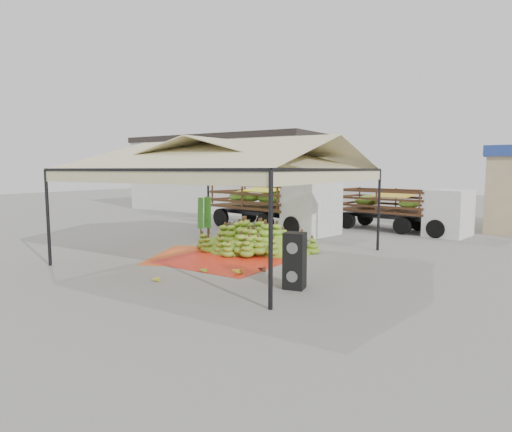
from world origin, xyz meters
The scene contains 17 objects.
ground centered at (0.00, 0.00, 0.00)m, with size 90.00×90.00×0.00m, color slate.
canopy_tent centered at (0.00, 0.00, 3.30)m, with size 8.10×8.10×4.00m.
building_white centered at (-10.00, 14.00, 2.71)m, with size 14.30×6.30×5.40m.
tarp_left centered at (-0.71, -0.20, 0.01)m, with size 3.71×3.53×0.01m, color #E15815.
tarp_right centered at (0.20, -0.22, 0.01)m, with size 3.77×3.96×0.01m, color red.
banana_heap centered at (0.00, 1.80, 0.53)m, with size 4.96×4.07×1.06m, color #577E1A.
hand_yellow_a centered at (1.54, -1.75, 0.11)m, with size 0.50×0.41×0.23m, color gold.
hand_yellow_b centered at (0.18, -3.65, 0.09)m, with size 0.41×0.33×0.18m, color gold.
hand_red_a centered at (3.61, -1.89, 0.10)m, with size 0.45×0.37×0.21m, color maroon.
hand_red_b centered at (1.99, -1.18, 0.11)m, with size 0.50×0.41×0.23m, color #5E1E15.
hand_green centered at (0.59, -2.13, 0.09)m, with size 0.39×0.32×0.18m, color #56811A.
hanging_bunches centered at (-0.20, 1.04, 2.62)m, with size 3.24×0.24×0.20m.
speaker_stack centered at (3.70, -2.26, 0.72)m, with size 0.59×0.54×1.43m.
banana_leaves centered at (-2.78, 2.21, 0.00)m, with size 0.96×1.36×3.70m, color #2E761F, non-canonical shape.
vendor centered at (0.31, 5.21, 0.87)m, with size 0.63×0.42×1.74m, color gray.
truck_left centered at (-1.90, 6.71, 1.47)m, with size 7.31×3.96×2.38m.
truck_right centered at (3.76, 9.47, 1.29)m, with size 6.40×3.24×2.10m.
Camera 1 is at (8.48, -11.76, 3.01)m, focal length 30.00 mm.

